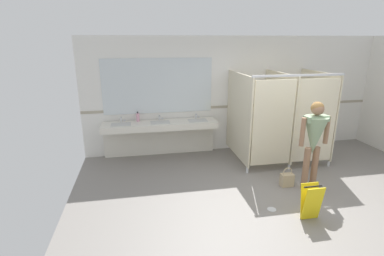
{
  "coord_description": "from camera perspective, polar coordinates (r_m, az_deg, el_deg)",
  "views": [
    {
      "loc": [
        -2.38,
        -4.02,
        2.57
      ],
      "look_at": [
        -1.52,
        0.55,
        1.16
      ],
      "focal_mm": 27.28,
      "sensor_mm": 36.0,
      "label": 1
    }
  ],
  "objects": [
    {
      "name": "ground_plane",
      "position": [
        5.35,
        17.85,
        -13.26
      ],
      "size": [
        7.25,
        5.51,
        0.1
      ],
      "primitive_type": "cube",
      "color": "gray"
    },
    {
      "name": "wall_back",
      "position": [
        7.06,
        9.3,
        6.57
      ],
      "size": [
        7.25,
        0.12,
        2.66
      ],
      "primitive_type": "cube",
      "color": "silver",
      "rests_on": "ground_plane"
    },
    {
      "name": "wall_back_tile_band",
      "position": [
        7.06,
        9.37,
        4.25
      ],
      "size": [
        7.25,
        0.01,
        0.06
      ],
      "primitive_type": "cube",
      "color": "#9E937F",
      "rests_on": "wall_back"
    },
    {
      "name": "vanity_counter",
      "position": [
        6.59,
        -6.25,
        -0.54
      ],
      "size": [
        2.52,
        0.52,
        0.94
      ],
      "color": "silver",
      "rests_on": "ground_plane"
    },
    {
      "name": "mirror_panel",
      "position": [
        6.55,
        -6.66,
        8.15
      ],
      "size": [
        2.42,
        0.02,
        1.21
      ],
      "primitive_type": "cube",
      "color": "silver",
      "rests_on": "wall_back"
    },
    {
      "name": "bathroom_stalls",
      "position": [
        6.47,
        17.21,
        2.3
      ],
      "size": [
        1.87,
        1.47,
        1.95
      ],
      "color": "beige",
      "rests_on": "ground_plane"
    },
    {
      "name": "person_standing",
      "position": [
        5.41,
        22.79,
        -1.37
      ],
      "size": [
        0.56,
        0.43,
        1.58
      ],
      "color": "#8C664C",
      "rests_on": "ground_plane"
    },
    {
      "name": "handbag",
      "position": [
        5.65,
        18.07,
        -9.55
      ],
      "size": [
        0.23,
        0.14,
        0.37
      ],
      "color": "tan",
      "rests_on": "ground_plane"
    },
    {
      "name": "soap_dispenser",
      "position": [
        6.56,
        -10.54,
        2.1
      ],
      "size": [
        0.07,
        0.07,
        0.22
      ],
      "color": "#D899B2",
      "rests_on": "vanity_counter"
    },
    {
      "name": "wet_floor_sign",
      "position": [
        4.75,
        22.28,
        -13.2
      ],
      "size": [
        0.28,
        0.19,
        0.55
      ],
      "color": "yellow",
      "rests_on": "ground_plane"
    },
    {
      "name": "floor_drain_cover",
      "position": [
        4.93,
        15.33,
        -15.06
      ],
      "size": [
        0.14,
        0.14,
        0.01
      ],
      "primitive_type": "cylinder",
      "color": "#B7BABF",
      "rests_on": "ground_plane"
    }
  ]
}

